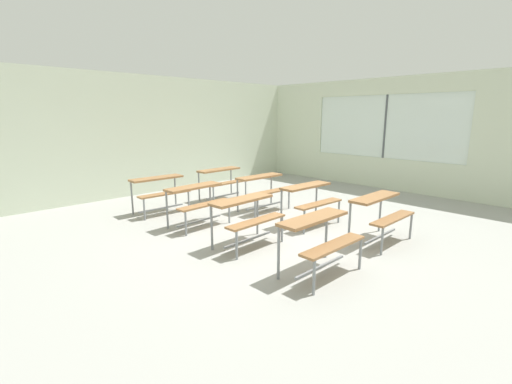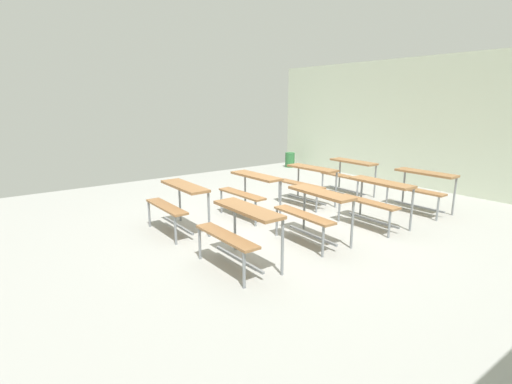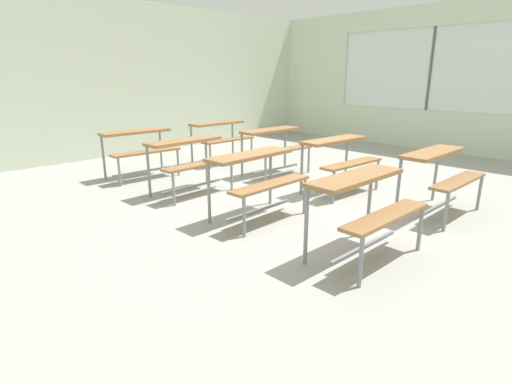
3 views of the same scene
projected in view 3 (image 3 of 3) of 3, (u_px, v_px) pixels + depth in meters
ground at (290, 202)px, 5.27m from camera, size 10.00×9.00×0.05m
wall_back at (122, 79)px, 7.95m from camera, size 10.00×0.12×3.00m
wall_right at (460, 82)px, 8.08m from camera, size 0.12×9.00×3.00m
desk_bench_r0c0 at (366, 197)px, 3.50m from camera, size 1.11×0.60×0.74m
desk_bench_r0c1 at (441, 167)px, 4.62m from camera, size 1.10×0.59×0.74m
desk_bench_r1c0 at (257, 170)px, 4.48m from camera, size 1.12×0.63×0.74m
desk_bench_r1c1 at (340, 152)px, 5.51m from camera, size 1.13×0.64×0.74m
desk_bench_r2c0 at (189, 153)px, 5.44m from camera, size 1.13×0.65×0.74m
desk_bench_r2c1 at (275, 141)px, 6.48m from camera, size 1.12×0.62×0.74m
desk_bench_r3c0 at (139, 142)px, 6.31m from camera, size 1.12×0.62×0.74m
desk_bench_r3c1 at (221, 132)px, 7.43m from camera, size 1.10×0.60×0.74m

